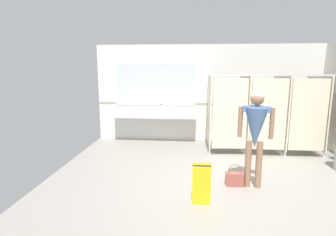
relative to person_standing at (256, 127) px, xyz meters
The scene contains 10 objects.
ground_plane 1.25m from the person_standing, behind, with size 6.50×6.71×0.10m, color gray.
wall_back 3.20m from the person_standing, 99.88° to the left, with size 6.50×0.12×2.69m, color silver.
wall_back_tile_band 3.13m from the person_standing, 100.08° to the left, with size 6.50×0.01×0.06m, color #9E937F.
vanity_counter 3.61m from the person_standing, 126.80° to the left, with size 2.36×0.56×0.96m.
mirror_panel 3.78m from the person_standing, 124.95° to the left, with size 2.26×0.02×1.17m, color silver.
bathroom_stalls 2.29m from the person_standing, 72.77° to the left, with size 2.71×1.37×1.92m.
person_standing is the anchor object (origin of this frame).
handbag 0.99m from the person_standing, behind, with size 0.31×0.14×0.40m.
soap_dispenser 3.54m from the person_standing, 123.59° to the left, with size 0.07×0.07×0.20m.
wet_floor_sign 1.39m from the person_standing, 141.62° to the right, with size 0.28×0.19×0.64m.
Camera 1 is at (-0.52, -4.70, 2.09)m, focal length 29.38 mm.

